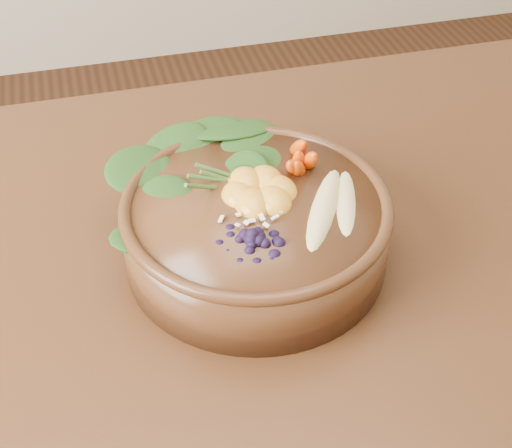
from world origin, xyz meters
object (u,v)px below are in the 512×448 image
object	(u,v)px
kale_heap	(221,151)
blueberry_pile	(253,226)
carrot_cluster	(310,133)
dining_table	(152,338)
stoneware_bowl	(256,230)
banana_halves	(336,195)
mandarin_cluster	(259,181)

from	to	relation	value
kale_heap	blueberry_pile	size ratio (longest dim) A/B	1.42
carrot_cluster	blueberry_pile	xyz separation A→B (m)	(-0.10, -0.12, -0.02)
dining_table	carrot_cluster	distance (m)	0.32
dining_table	stoneware_bowl	xyz separation A→B (m)	(0.14, 0.01, 0.13)
dining_table	banana_halves	world-z (taller)	banana_halves
banana_halves	mandarin_cluster	size ratio (longest dim) A/B	1.64
blueberry_pile	dining_table	bearing A→B (deg)	158.21
banana_halves	blueberry_pile	distance (m)	0.11
dining_table	blueberry_pile	bearing A→B (deg)	-21.79
stoneware_bowl	carrot_cluster	world-z (taller)	carrot_cluster
banana_halves	mandarin_cluster	world-z (taller)	mandarin_cluster
kale_heap	mandarin_cluster	distance (m)	0.07
kale_heap	stoneware_bowl	bearing A→B (deg)	-73.45
banana_halves	blueberry_pile	size ratio (longest dim) A/B	1.12
dining_table	stoneware_bowl	world-z (taller)	stoneware_bowl
kale_heap	blueberry_pile	distance (m)	0.14
dining_table	carrot_cluster	size ratio (longest dim) A/B	18.76
dining_table	banana_halves	xyz separation A→B (m)	(0.22, -0.01, 0.19)
carrot_cluster	banana_halves	bearing A→B (deg)	-66.94
mandarin_cluster	carrot_cluster	bearing A→B (deg)	29.88
stoneware_bowl	mandarin_cluster	distance (m)	0.06
banana_halves	mandarin_cluster	distance (m)	0.09
kale_heap	blueberry_pile	bearing A→B (deg)	-88.52
stoneware_bowl	banana_halves	bearing A→B (deg)	-17.58
banana_halves	mandarin_cluster	bearing A→B (deg)	170.25
dining_table	blueberry_pile	size ratio (longest dim) A/B	11.20
blueberry_pile	stoneware_bowl	bearing A→B (deg)	72.54
banana_halves	mandarin_cluster	xyz separation A→B (m)	(-0.08, 0.04, 0.00)
dining_table	stoneware_bowl	bearing A→B (deg)	5.77
dining_table	banana_halves	distance (m)	0.29
dining_table	mandarin_cluster	bearing A→B (deg)	12.04
dining_table	stoneware_bowl	distance (m)	0.19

